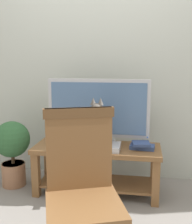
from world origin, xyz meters
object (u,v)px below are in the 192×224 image
at_px(wooden_chair, 82,183).
at_px(book_stack, 142,146).
at_px(tv, 98,110).
at_px(tv_stand, 97,161).
at_px(media_box, 98,146).
at_px(potted_plant, 12,147).
at_px(cat, 97,127).

height_order(wooden_chair, book_stack, wooden_chair).
xyz_separation_m(tv, book_stack, (0.43, -0.11, -0.31)).
relative_size(tv_stand, media_box, 2.88).
bearing_deg(tv, tv_stand, -90.01).
height_order(tv, wooden_chair, tv).
relative_size(media_box, potted_plant, 0.62).
distance_m(book_stack, potted_plant, 1.33).
xyz_separation_m(tv_stand, tv, (0.00, 0.10, 0.50)).
distance_m(wooden_chair, potted_plant, 1.50).
height_order(tv, book_stack, tv).
bearing_deg(book_stack, potted_plant, 178.68).
xyz_separation_m(cat, book_stack, (0.41, 0.09, -0.18)).
bearing_deg(media_box, wooden_chair, -86.29).
bearing_deg(book_stack, tv_stand, 178.59).
relative_size(tv, book_stack, 4.19).
distance_m(tv, book_stack, 0.55).
xyz_separation_m(tv, wooden_chair, (0.09, -1.19, -0.23)).
relative_size(cat, book_stack, 1.85).
distance_m(tv_stand, wooden_chair, 1.13).
bearing_deg(media_box, potted_plant, 173.59).
relative_size(tv, potted_plant, 1.46).
xyz_separation_m(tv, cat, (0.02, -0.20, -0.13)).
bearing_deg(media_box, cat, -85.40).
xyz_separation_m(media_box, cat, (0.00, -0.01, 0.19)).
height_order(tv_stand, tv, tv).
bearing_deg(wooden_chair, tv_stand, 94.51).
distance_m(media_box, wooden_chair, 1.02).
relative_size(tv, media_box, 2.35).
bearing_deg(book_stack, tv, 165.84).
xyz_separation_m(tv_stand, media_box, (0.02, -0.08, 0.18)).
height_order(tv_stand, potted_plant, potted_plant).
height_order(media_box, potted_plant, potted_plant).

